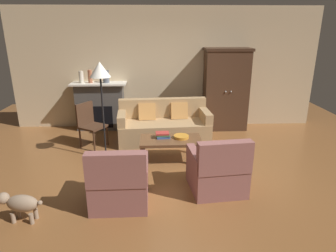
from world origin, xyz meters
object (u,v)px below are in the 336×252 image
mantel_vase_cream (81,77)px  dog (20,204)px  book_stack (163,135)px  armchair_near_left (119,183)px  couch (164,126)px  armchair_near_right (218,171)px  fruit_bowl (181,137)px  mantel_vase_slate (106,77)px  armoire (226,89)px  fireplace (100,106)px  coffee_table (171,142)px  floor_lamp (100,76)px  side_chair_wooden (89,122)px  mantel_vase_terracotta (90,76)px

mantel_vase_cream → dog: (-0.02, -3.56, -1.01)m
book_stack → armchair_near_left: (-0.63, -1.45, -0.16)m
couch → book_stack: couch is taller
couch → armchair_near_right: armchair_near_right is taller
fruit_bowl → mantel_vase_slate: bearing=131.2°
armoire → armchair_near_right: (-0.74, -2.87, -0.63)m
fireplace → armchair_near_right: 3.70m
coffee_table → armchair_near_right: (0.64, -1.08, -0.05)m
fruit_bowl → floor_lamp: 1.78m
couch → side_chair_wooden: bearing=-170.1°
fireplace → book_stack: bearing=-51.4°
armchair_near_left → fruit_bowl: bearing=55.9°
book_stack → armchair_near_right: 1.40m
couch → side_chair_wooden: side_chair_wooden is taller
armchair_near_left → mantel_vase_cream: bearing=110.1°
couch → book_stack: (-0.05, -0.97, 0.15)m
mantel_vase_slate → floor_lamp: 1.77m
armoire → armchair_near_left: bearing=-124.0°
book_stack → fireplace: bearing=128.6°
dog → floor_lamp: bearing=67.1°
mantel_vase_terracotta → armchair_near_left: mantel_vase_terracotta is taller
armchair_near_left → side_chair_wooden: side_chair_wooden is taller
dog → armchair_near_right: bearing=13.5°
couch → armchair_near_right: (0.73, -2.12, -0.00)m
book_stack → mantel_vase_terracotta: bearing=132.2°
dog → coffee_table: bearing=40.9°
armoire → floor_lamp: armoire is taller
armoire → mantel_vase_cream: 3.34m
fireplace → coffee_table: bearing=-49.9°
mantel_vase_terracotta → armchair_near_left: (0.99, -3.23, -0.95)m
mantel_vase_cream → mantel_vase_terracotta: (0.20, 0.00, 0.01)m
fireplace → couch: (1.48, -0.83, -0.25)m
fruit_bowl → floor_lamp: bearing=176.8°
mantel_vase_slate → fireplace: bearing=174.3°
armchair_near_right → dog: armchair_near_right is taller
couch → floor_lamp: bearing=-140.2°
mantel_vase_cream → armchair_near_left: bearing=-69.9°
fireplace → dog: bearing=-96.3°
side_chair_wooden → armchair_near_left: bearing=-68.7°
mantel_vase_terracotta → mantel_vase_slate: size_ratio=1.05×
mantel_vase_slate → armchair_near_left: (0.63, -3.23, -0.94)m
mantel_vase_cream → dog: 3.70m
mantel_vase_terracotta → side_chair_wooden: (0.15, -1.08, -0.75)m
couch → coffee_table: bearing=-84.8°
mantel_vase_terracotta → fireplace: bearing=5.7°
coffee_table → side_chair_wooden: (-1.61, 0.78, 0.15)m
side_chair_wooden → dog: bearing=-98.3°
book_stack → dog: 2.57m
fruit_bowl → dog: fruit_bowl is taller
fireplace → side_chair_wooden: size_ratio=1.40×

